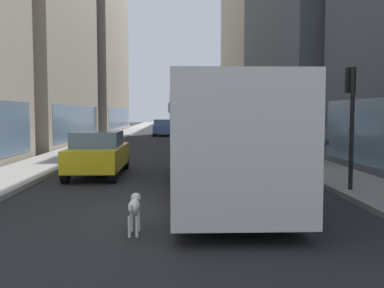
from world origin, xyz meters
name	(u,v)px	position (x,y,z in m)	size (l,w,h in m)	color
ground_plane	(176,135)	(0.00, 35.00, 0.00)	(120.00, 120.00, 0.00)	#232326
sidewalk_left	(119,135)	(-5.70, 35.00, 0.07)	(2.40, 110.00, 0.15)	#9E9991
sidewalk_right	(232,134)	(5.70, 35.00, 0.07)	(2.40, 110.00, 0.15)	gray
building_left_far	(70,3)	(-11.90, 41.46, 14.67)	(11.07, 19.89, 29.34)	#A0937F
building_right_mid	(349,9)	(11.90, 20.61, 9.42)	(11.70, 17.75, 18.85)	#4C515B
building_right_far	(276,41)	(11.90, 42.65, 10.69)	(10.95, 22.07, 21.39)	#B2A893
transit_bus	(216,130)	(1.20, 3.03, 1.78)	(2.78, 11.53, 3.05)	silver
car_blue_hatchback	(163,127)	(-1.20, 33.94, 0.83)	(1.92, 4.71, 1.62)	#4C6BB7
car_red_coupe	(201,126)	(2.80, 39.29, 0.82)	(1.74, 3.95, 1.62)	red
car_silver_sedan	(209,130)	(2.80, 26.93, 0.82)	(1.70, 4.72, 1.62)	#B7BABF
car_white_van	(185,124)	(1.20, 47.33, 0.82)	(1.72, 4.21, 1.62)	silver
car_yellow_taxi	(98,153)	(-2.80, 6.21, 0.82)	(1.77, 4.44, 1.62)	yellow
dalmatian_dog	(134,207)	(-0.77, -1.60, 0.51)	(0.22, 0.96, 0.72)	white
pedestrian_with_handbag	(322,143)	(6.13, 8.35, 1.01)	(0.45, 0.34, 1.69)	#1E1E2D
traffic_light_near	(351,108)	(4.90, 2.25, 2.44)	(0.24, 0.41, 3.40)	black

